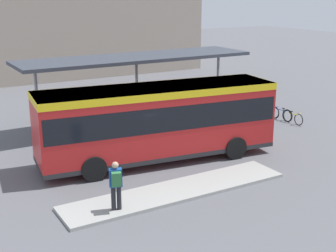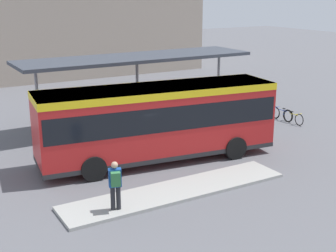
{
  "view_description": "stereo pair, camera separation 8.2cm",
  "coord_description": "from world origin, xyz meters",
  "px_view_note": "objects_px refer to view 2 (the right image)",
  "views": [
    {
      "loc": [
        -9.53,
        -17.12,
        7.26
      ],
      "look_at": [
        0.52,
        0.0,
        1.49
      ],
      "focal_mm": 50.0,
      "sensor_mm": 36.0,
      "label": 1
    },
    {
      "loc": [
        -9.46,
        -17.16,
        7.26
      ],
      "look_at": [
        0.52,
        0.0,
        1.49
      ],
      "focal_mm": 50.0,
      "sensor_mm": 36.0,
      "label": 2
    }
  ],
  "objects_px": {
    "bicycle_white": "(262,108)",
    "bicycle_black": "(271,111)",
    "potted_planter_near_shelter": "(153,122)",
    "bicycle_yellow": "(293,118)",
    "city_bus": "(158,118)",
    "pedestrian_waiting": "(115,183)",
    "bicycle_blue": "(281,114)",
    "potted_planter_far_side": "(197,117)"
  },
  "relations": [
    {
      "from": "bicycle_yellow",
      "to": "potted_planter_far_side",
      "type": "distance_m",
      "value": 5.6
    },
    {
      "from": "bicycle_white",
      "to": "bicycle_black",
      "type": "bearing_deg",
      "value": -3.57
    },
    {
      "from": "bicycle_black",
      "to": "potted_planter_near_shelter",
      "type": "relative_size",
      "value": 1.12
    },
    {
      "from": "bicycle_white",
      "to": "potted_planter_near_shelter",
      "type": "bearing_deg",
      "value": -80.6
    },
    {
      "from": "potted_planter_near_shelter",
      "to": "bicycle_blue",
      "type": "bearing_deg",
      "value": -7.68
    },
    {
      "from": "pedestrian_waiting",
      "to": "bicycle_yellow",
      "type": "xyz_separation_m",
      "value": [
        13.24,
        5.15,
        -0.76
      ]
    },
    {
      "from": "bicycle_yellow",
      "to": "bicycle_blue",
      "type": "height_order",
      "value": "bicycle_blue"
    },
    {
      "from": "potted_planter_near_shelter",
      "to": "potted_planter_far_side",
      "type": "relative_size",
      "value": 1.21
    },
    {
      "from": "potted_planter_far_side",
      "to": "potted_planter_near_shelter",
      "type": "bearing_deg",
      "value": -179.74
    },
    {
      "from": "bicycle_black",
      "to": "potted_planter_far_side",
      "type": "relative_size",
      "value": 1.35
    },
    {
      "from": "bicycle_white",
      "to": "potted_planter_far_side",
      "type": "xyz_separation_m",
      "value": [
        -5.28,
        -0.72,
        0.28
      ]
    },
    {
      "from": "bicycle_black",
      "to": "potted_planter_far_side",
      "type": "xyz_separation_m",
      "value": [
        -5.15,
        0.18,
        0.28
      ]
    },
    {
      "from": "bicycle_black",
      "to": "city_bus",
      "type": "bearing_deg",
      "value": 110.94
    },
    {
      "from": "bicycle_black",
      "to": "bicycle_blue",
      "type": "bearing_deg",
      "value": -177.19
    },
    {
      "from": "bicycle_blue",
      "to": "city_bus",
      "type": "bearing_deg",
      "value": 98.06
    },
    {
      "from": "potted_planter_far_side",
      "to": "bicycle_blue",
      "type": "bearing_deg",
      "value": -11.78
    },
    {
      "from": "city_bus",
      "to": "bicycle_white",
      "type": "bearing_deg",
      "value": 29.97
    },
    {
      "from": "potted_planter_near_shelter",
      "to": "bicycle_yellow",
      "type": "bearing_deg",
      "value": -13.83
    },
    {
      "from": "bicycle_white",
      "to": "potted_planter_far_side",
      "type": "bearing_deg",
      "value": -78.07
    },
    {
      "from": "city_bus",
      "to": "bicycle_blue",
      "type": "distance_m",
      "value": 9.79
    },
    {
      "from": "pedestrian_waiting",
      "to": "bicycle_yellow",
      "type": "relative_size",
      "value": 1.08
    },
    {
      "from": "city_bus",
      "to": "bicycle_yellow",
      "type": "height_order",
      "value": "city_bus"
    },
    {
      "from": "pedestrian_waiting",
      "to": "potted_planter_near_shelter",
      "type": "distance_m",
      "value": 8.86
    },
    {
      "from": "city_bus",
      "to": "potted_planter_far_side",
      "type": "distance_m",
      "value": 5.53
    },
    {
      "from": "bicycle_black",
      "to": "potted_planter_near_shelter",
      "type": "xyz_separation_m",
      "value": [
        -7.88,
        0.17,
        0.4
      ]
    },
    {
      "from": "city_bus",
      "to": "bicycle_black",
      "type": "relative_size",
      "value": 6.57
    },
    {
      "from": "pedestrian_waiting",
      "to": "potted_planter_far_side",
      "type": "distance_m",
      "value": 10.72
    },
    {
      "from": "bicycle_yellow",
      "to": "bicycle_black",
      "type": "relative_size",
      "value": 0.98
    },
    {
      "from": "bicycle_blue",
      "to": "bicycle_yellow",
      "type": "bearing_deg",
      "value": -179.99
    },
    {
      "from": "pedestrian_waiting",
      "to": "bicycle_white",
      "type": "bearing_deg",
      "value": -42.41
    },
    {
      "from": "city_bus",
      "to": "bicycle_yellow",
      "type": "bearing_deg",
      "value": 15.06
    },
    {
      "from": "bicycle_blue",
      "to": "bicycle_black",
      "type": "xyz_separation_m",
      "value": [
        -0.0,
        0.9,
        -0.02
      ]
    },
    {
      "from": "bicycle_black",
      "to": "potted_planter_far_side",
      "type": "bearing_deg",
      "value": 90.67
    },
    {
      "from": "bicycle_blue",
      "to": "bicycle_black",
      "type": "relative_size",
      "value": 1.07
    },
    {
      "from": "bicycle_yellow",
      "to": "bicycle_black",
      "type": "height_order",
      "value": "bicycle_black"
    },
    {
      "from": "pedestrian_waiting",
      "to": "bicycle_yellow",
      "type": "distance_m",
      "value": 14.23
    },
    {
      "from": "city_bus",
      "to": "bicycle_white",
      "type": "relative_size",
      "value": 6.64
    },
    {
      "from": "bicycle_yellow",
      "to": "bicycle_blue",
      "type": "xyz_separation_m",
      "value": [
        -0.08,
        0.9,
        0.03
      ]
    },
    {
      "from": "bicycle_white",
      "to": "potted_planter_far_side",
      "type": "height_order",
      "value": "potted_planter_far_side"
    },
    {
      "from": "city_bus",
      "to": "bicycle_yellow",
      "type": "xyz_separation_m",
      "value": [
        9.49,
        1.31,
        -1.58
      ]
    },
    {
      "from": "pedestrian_waiting",
      "to": "bicycle_black",
      "type": "height_order",
      "value": "pedestrian_waiting"
    },
    {
      "from": "bicycle_blue",
      "to": "potted_planter_far_side",
      "type": "relative_size",
      "value": 1.44
    }
  ]
}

